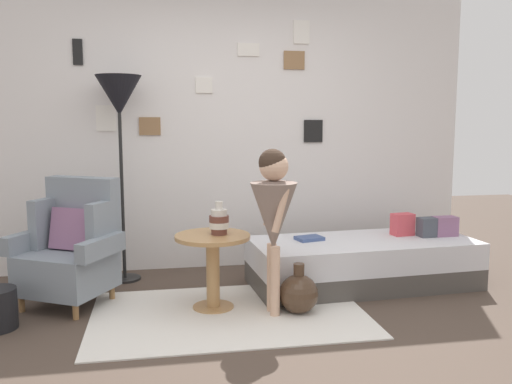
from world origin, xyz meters
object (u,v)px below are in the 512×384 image
at_px(person_child, 274,209).
at_px(demijohn_near, 299,293).
at_px(book_on_daybed, 309,238).
at_px(vase_striped, 219,221).
at_px(side_table, 213,256).
at_px(daybed, 363,263).
at_px(armchair, 72,248).
at_px(floor_lamp, 119,103).

relative_size(person_child, demijohn_near, 3.25).
distance_m(person_child, demijohn_near, 0.66).
relative_size(book_on_daybed, demijohn_near, 0.59).
bearing_deg(vase_striped, side_table, -173.87).
height_order(side_table, book_on_daybed, side_table).
xyz_separation_m(daybed, person_child, (-0.90, -0.55, 0.59)).
relative_size(armchair, floor_lamp, 0.54).
distance_m(vase_striped, person_child, 0.44).
height_order(vase_striped, demijohn_near, vase_striped).
bearing_deg(floor_lamp, side_table, -51.59).
xyz_separation_m(vase_striped, person_child, (0.37, -0.20, 0.12)).
bearing_deg(person_child, armchair, 160.53).
bearing_deg(vase_striped, daybed, 15.12).
bearing_deg(daybed, floor_lamp, 165.18).
bearing_deg(daybed, side_table, -165.21).
xyz_separation_m(side_table, book_on_daybed, (0.87, 0.42, 0.01)).
relative_size(armchair, daybed, 0.50).
xyz_separation_m(person_child, book_on_daybed, (0.45, 0.62, -0.37)).
bearing_deg(armchair, demijohn_near, -17.75).
bearing_deg(floor_lamp, armchair, -122.10).
height_order(daybed, floor_lamp, floor_lamp).
relative_size(daybed, person_child, 1.60).
height_order(side_table, floor_lamp, floor_lamp).
height_order(daybed, person_child, person_child).
height_order(book_on_daybed, demijohn_near, book_on_daybed).
xyz_separation_m(side_table, floor_lamp, (-0.70, 0.89, 1.15)).
height_order(vase_striped, book_on_daybed, vase_striped).
bearing_deg(person_child, vase_striped, 151.42).
height_order(armchair, floor_lamp, floor_lamp).
xyz_separation_m(armchair, demijohn_near, (1.66, -0.53, -0.29)).
bearing_deg(floor_lamp, person_child, -43.95).
height_order(floor_lamp, person_child, floor_lamp).
distance_m(vase_striped, floor_lamp, 1.46).
bearing_deg(armchair, daybed, 0.60).
relative_size(armchair, vase_striped, 3.90).
relative_size(armchair, side_table, 1.71).
xyz_separation_m(armchair, person_child, (1.47, -0.52, 0.35)).
distance_m(daybed, demijohn_near, 0.91).
bearing_deg(vase_striped, floor_lamp, 130.51).
height_order(daybed, side_table, side_table).
bearing_deg(vase_striped, armchair, 163.86).
relative_size(side_table, book_on_daybed, 2.59).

